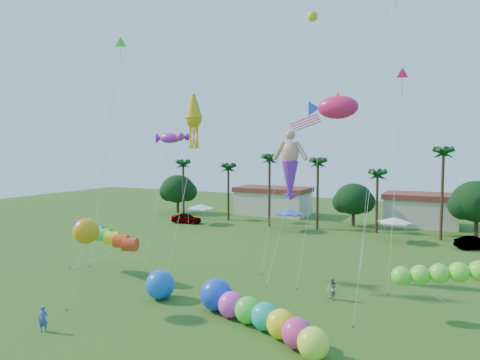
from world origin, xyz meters
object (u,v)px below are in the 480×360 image
at_px(car_b, 476,243).
at_px(spectator_a, 43,319).
at_px(car_a, 186,218).
at_px(blue_ball, 160,285).
at_px(spectator_b, 332,289).
at_px(caterpillar_inflatable, 255,313).

distance_m(car_b, spectator_a, 44.80).
distance_m(car_a, blue_ball, 33.71).
height_order(car_a, car_b, car_a).
distance_m(spectator_a, spectator_b, 19.93).
height_order(car_b, blue_ball, blue_ball).
bearing_deg(spectator_a, spectator_b, 11.48).
bearing_deg(spectator_a, car_a, 79.48).
distance_m(caterpillar_inflatable, blue_ball, 8.78).
xyz_separation_m(caterpillar_inflatable, blue_ball, (-8.64, 1.53, 0.16)).
bearing_deg(caterpillar_inflatable, car_a, 153.96).
bearing_deg(car_b, spectator_b, 132.94).
height_order(spectator_a, blue_ball, blue_ball).
height_order(caterpillar_inflatable, blue_ball, caterpillar_inflatable).
relative_size(car_b, blue_ball, 1.99).
relative_size(spectator_b, caterpillar_inflatable, 0.16).
relative_size(car_b, caterpillar_inflatable, 0.42).
bearing_deg(blue_ball, spectator_a, -109.37).
relative_size(spectator_a, spectator_b, 0.95).
distance_m(car_a, spectator_b, 37.15).
bearing_deg(spectator_b, spectator_a, -89.98).
distance_m(car_a, caterpillar_inflatable, 40.03).
relative_size(car_a, caterpillar_inflatable, 0.43).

